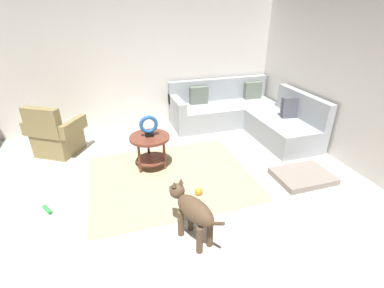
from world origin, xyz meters
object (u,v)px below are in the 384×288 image
(torus_sculpture, at_px, (149,126))
(dog_toy_ball, at_px, (199,192))
(sectional_couch, at_px, (244,115))
(dog, at_px, (192,210))
(dog_bed_mat, at_px, (303,176))
(dog_toy_rope, at_px, (47,210))
(armchair, at_px, (56,136))
(side_table, at_px, (150,144))

(torus_sculpture, height_order, dog_toy_ball, torus_sculpture)
(sectional_couch, bearing_deg, dog, -126.65)
(sectional_couch, bearing_deg, dog_toy_ball, -130.62)
(sectional_couch, height_order, dog_bed_mat, sectional_couch)
(sectional_couch, relative_size, dog_toy_rope, 11.90)
(dog_bed_mat, height_order, dog_toy_rope, dog_bed_mat)
(armchair, relative_size, dog_toy_ball, 9.55)
(sectional_couch, bearing_deg, side_table, -154.97)
(sectional_couch, xyz_separation_m, torus_sculpture, (-2.06, -0.96, 0.42))
(armchair, bearing_deg, side_table, -2.30)
(torus_sculpture, bearing_deg, dog_toy_ball, -61.69)
(armchair, height_order, dog_bed_mat, armchair)
(torus_sculpture, distance_m, dog_toy_rope, 1.69)
(torus_sculpture, relative_size, dog_toy_rope, 1.72)
(torus_sculpture, bearing_deg, side_table, 180.00)
(torus_sculpture, bearing_deg, sectional_couch, 25.03)
(torus_sculpture, relative_size, dog_bed_mat, 0.41)
(dog_toy_rope, bearing_deg, dog, -30.94)
(sectional_couch, distance_m, torus_sculpture, 2.31)
(sectional_couch, distance_m, dog_toy_ball, 2.44)
(side_table, height_order, dog_toy_rope, side_table)
(sectional_couch, relative_size, dog_toy_ball, 21.58)
(armchair, bearing_deg, torus_sculpture, -2.30)
(dog_bed_mat, relative_size, dog_toy_rope, 4.23)
(armchair, bearing_deg, dog_toy_ball, -12.61)
(sectional_couch, height_order, torus_sculpture, sectional_couch)
(dog_toy_ball, distance_m, dog_toy_rope, 1.90)
(sectional_couch, height_order, side_table, sectional_couch)
(dog, distance_m, dog_toy_ball, 0.83)
(dog_toy_ball, bearing_deg, dog_bed_mat, -3.24)
(sectional_couch, relative_size, side_table, 3.75)
(sectional_couch, height_order, armchair, same)
(sectional_couch, xyz_separation_m, dog_bed_mat, (-0.01, -1.93, -0.25))
(dog_bed_mat, bearing_deg, torus_sculpture, 154.58)
(side_table, relative_size, dog_toy_ball, 5.76)
(dog_toy_ball, relative_size, dog_toy_rope, 0.55)
(dog_toy_ball, height_order, dog_toy_rope, dog_toy_ball)
(sectional_couch, xyz_separation_m, side_table, (-2.06, -0.96, 0.12))
(dog, bearing_deg, armchair, 100.07)
(torus_sculpture, relative_size, dog_toy_ball, 3.13)
(dog_toy_rope, bearing_deg, dog_toy_ball, -7.39)
(dog_bed_mat, xyz_separation_m, dog_toy_rope, (-3.46, 0.33, -0.02))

